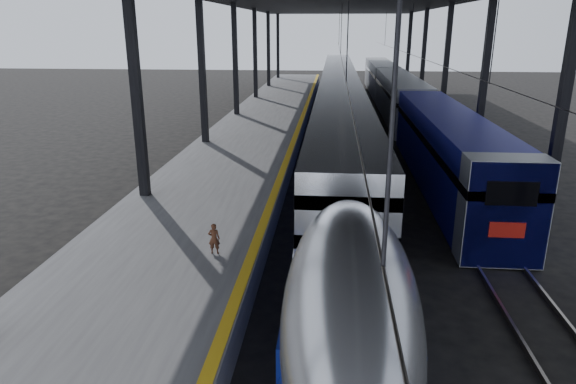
# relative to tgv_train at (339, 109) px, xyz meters

# --- Properties ---
(ground) EXTENTS (160.00, 160.00, 0.00)m
(ground) POSITION_rel_tgv_train_xyz_m (-2.00, -22.69, -1.86)
(ground) COLOR black
(ground) RESTS_ON ground
(platform) EXTENTS (6.00, 80.00, 1.00)m
(platform) POSITION_rel_tgv_train_xyz_m (-5.50, -2.69, -1.36)
(platform) COLOR #4C4C4F
(platform) RESTS_ON ground
(yellow_strip) EXTENTS (0.30, 80.00, 0.01)m
(yellow_strip) POSITION_rel_tgv_train_xyz_m (-2.70, -2.69, -0.85)
(yellow_strip) COLOR gold
(yellow_strip) RESTS_ON platform
(rails) EXTENTS (6.52, 80.00, 0.16)m
(rails) POSITION_rel_tgv_train_xyz_m (2.50, -2.69, -1.78)
(rails) COLOR slate
(rails) RESTS_ON ground
(tgv_train) EXTENTS (2.77, 65.20, 3.97)m
(tgv_train) POSITION_rel_tgv_train_xyz_m (0.00, 0.00, 0.00)
(tgv_train) COLOR #BABCC2
(tgv_train) RESTS_ON ground
(second_train) EXTENTS (2.58, 56.05, 3.56)m
(second_train) POSITION_rel_tgv_train_xyz_m (5.00, 5.98, -0.06)
(second_train) COLOR navy
(second_train) RESTS_ON ground
(child) EXTENTS (0.36, 0.25, 0.94)m
(child) POSITION_rel_tgv_train_xyz_m (-3.81, -22.93, -0.39)
(child) COLOR #472617
(child) RESTS_ON platform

